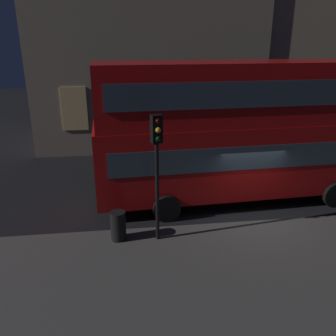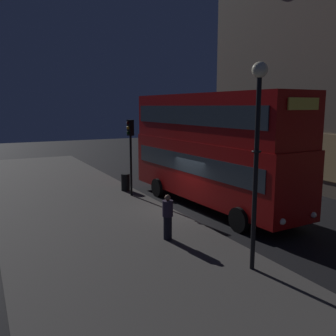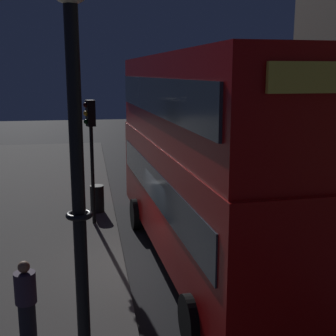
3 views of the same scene
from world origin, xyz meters
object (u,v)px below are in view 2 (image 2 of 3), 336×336
at_px(double_decker_bus, 210,145).
at_px(traffic_light_near_kerb, 130,142).
at_px(pedestrian, 168,217).
at_px(street_lamp, 257,130).
at_px(litter_bin, 126,182).

height_order(double_decker_bus, traffic_light_near_kerb, double_decker_bus).
bearing_deg(pedestrian, double_decker_bus, 128.87).
bearing_deg(traffic_light_near_kerb, street_lamp, -16.25).
relative_size(traffic_light_near_kerb, street_lamp, 0.68).
bearing_deg(double_decker_bus, traffic_light_near_kerb, -143.27).
relative_size(double_decker_bus, street_lamp, 1.86).
distance_m(double_decker_bus, pedestrian, 5.87).
xyz_separation_m(traffic_light_near_kerb, pedestrian, (6.99, -1.31, -2.13)).
distance_m(pedestrian, litter_bin, 8.42).
relative_size(double_decker_bus, pedestrian, 6.73).
distance_m(traffic_light_near_kerb, pedestrian, 7.43).
height_order(double_decker_bus, litter_bin, double_decker_bus).
distance_m(double_decker_bus, traffic_light_near_kerb, 4.51).
xyz_separation_m(double_decker_bus, litter_bin, (-4.76, -2.72, -2.50)).
height_order(street_lamp, litter_bin, street_lamp).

